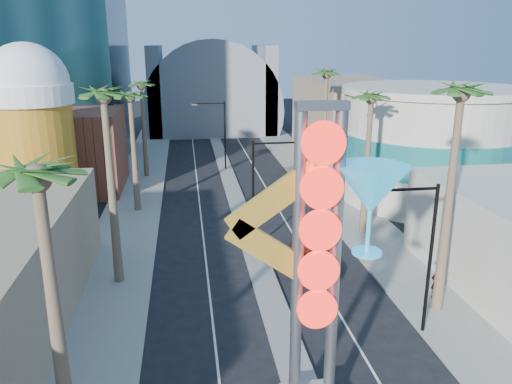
% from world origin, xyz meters
% --- Properties ---
extents(sidewalk_west, '(5.00, 100.00, 0.15)m').
position_xyz_m(sidewalk_west, '(-9.50, 35.00, 0.07)').
color(sidewalk_west, gray).
rests_on(sidewalk_west, ground).
extents(sidewalk_east, '(5.00, 100.00, 0.15)m').
position_xyz_m(sidewalk_east, '(9.50, 35.00, 0.07)').
color(sidewalk_east, gray).
rests_on(sidewalk_east, ground).
extents(median, '(1.60, 84.00, 0.15)m').
position_xyz_m(median, '(0.00, 38.00, 0.07)').
color(median, gray).
rests_on(median, ground).
extents(brick_filler_west, '(10.00, 10.00, 8.00)m').
position_xyz_m(brick_filler_west, '(-16.00, 38.00, 4.00)').
color(brick_filler_west, brown).
rests_on(brick_filler_west, ground).
extents(filler_east, '(10.00, 20.00, 10.00)m').
position_xyz_m(filler_east, '(16.00, 48.00, 5.00)').
color(filler_east, '#9A7F63').
rests_on(filler_east, ground).
extents(beer_mug, '(7.00, 7.00, 14.50)m').
position_xyz_m(beer_mug, '(-17.00, 30.00, 7.84)').
color(beer_mug, '#B17217').
rests_on(beer_mug, ground).
extents(turquoise_building, '(16.60, 16.60, 10.60)m').
position_xyz_m(turquoise_building, '(18.00, 30.00, 5.25)').
color(turquoise_building, beige).
rests_on(turquoise_building, ground).
extents(canopy, '(22.00, 16.00, 22.00)m').
position_xyz_m(canopy, '(0.00, 72.00, 4.31)').
color(canopy, slate).
rests_on(canopy, ground).
extents(neon_sign, '(6.53, 2.60, 12.55)m').
position_xyz_m(neon_sign, '(0.82, 2.96, 7.31)').
color(neon_sign, gray).
rests_on(neon_sign, ground).
extents(streetlight_0, '(3.79, 0.25, 8.00)m').
position_xyz_m(streetlight_0, '(0.55, 20.00, 4.88)').
color(streetlight_0, black).
rests_on(streetlight_0, ground).
extents(streetlight_1, '(3.79, 0.25, 8.00)m').
position_xyz_m(streetlight_1, '(-0.55, 44.00, 4.88)').
color(streetlight_1, black).
rests_on(streetlight_1, ground).
extents(streetlight_2, '(3.45, 0.25, 8.00)m').
position_xyz_m(streetlight_2, '(6.72, 8.00, 4.83)').
color(streetlight_2, black).
rests_on(streetlight_2, ground).
extents(palm_0, '(2.40, 2.40, 11.70)m').
position_xyz_m(palm_0, '(-9.00, 2.00, 9.93)').
color(palm_0, brown).
rests_on(palm_0, ground).
extents(palm_1, '(2.40, 2.40, 12.70)m').
position_xyz_m(palm_1, '(-9.00, 16.00, 10.82)').
color(palm_1, brown).
rests_on(palm_1, ground).
extents(palm_2, '(2.40, 2.40, 11.20)m').
position_xyz_m(palm_2, '(-9.00, 30.00, 9.48)').
color(palm_2, brown).
rests_on(palm_2, ground).
extents(palm_3, '(2.40, 2.40, 11.20)m').
position_xyz_m(palm_3, '(-9.00, 42.00, 9.48)').
color(palm_3, brown).
rests_on(palm_3, ground).
extents(palm_5, '(2.40, 2.40, 13.20)m').
position_xyz_m(palm_5, '(9.00, 10.00, 11.27)').
color(palm_5, brown).
rests_on(palm_5, ground).
extents(palm_6, '(2.40, 2.40, 11.70)m').
position_xyz_m(palm_6, '(9.00, 22.00, 9.93)').
color(palm_6, brown).
rests_on(palm_6, ground).
extents(palm_7, '(2.40, 2.40, 12.70)m').
position_xyz_m(palm_7, '(9.00, 34.00, 10.82)').
color(palm_7, brown).
rests_on(palm_7, ground).
extents(red_pickup, '(2.82, 5.54, 1.50)m').
position_xyz_m(red_pickup, '(3.36, 15.83, 0.75)').
color(red_pickup, '#B21D0D').
rests_on(red_pickup, ground).
extents(pedestrian_a, '(0.72, 0.49, 1.94)m').
position_xyz_m(pedestrian_a, '(9.50, 11.13, 1.12)').
color(pedestrian_a, gray).
rests_on(pedestrian_a, sidewalk_east).
extents(pedestrian_b, '(1.10, 0.95, 1.97)m').
position_xyz_m(pedestrian_b, '(10.96, 13.37, 1.13)').
color(pedestrian_b, gray).
rests_on(pedestrian_b, sidewalk_east).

